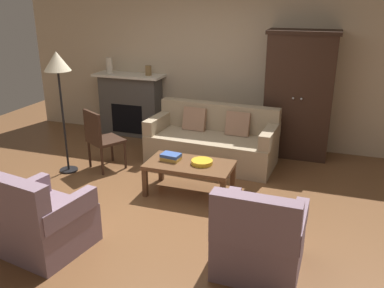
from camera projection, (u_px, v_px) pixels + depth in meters
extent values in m
plane|color=brown|center=(161.00, 202.00, 5.13)|extent=(9.60, 9.60, 0.00)
cube|color=beige|center=(218.00, 60.00, 6.92)|extent=(7.20, 0.10, 2.80)
cube|color=#4C4947|center=(131.00, 106.00, 7.47)|extent=(1.10, 0.36, 1.08)
cube|color=black|center=(127.00, 119.00, 7.37)|extent=(0.60, 0.01, 0.52)
cube|color=white|center=(129.00, 75.00, 7.26)|extent=(1.26, 0.48, 0.04)
cube|color=#382319|center=(299.00, 97.00, 6.36)|extent=(1.00, 0.52, 1.89)
cube|color=#2F1E15|center=(305.00, 32.00, 6.02)|extent=(1.06, 0.55, 0.06)
sphere|color=#ADAFB5|center=(293.00, 98.00, 6.12)|extent=(0.04, 0.04, 0.04)
sphere|color=#ADAFB5|center=(301.00, 99.00, 6.08)|extent=(0.04, 0.04, 0.04)
cube|color=tan|center=(211.00, 149.00, 6.25)|extent=(1.94, 0.94, 0.44)
cube|color=tan|center=(219.00, 117.00, 6.40)|extent=(1.91, 0.28, 0.42)
cube|color=tan|center=(159.00, 122.00, 6.45)|extent=(0.20, 0.81, 0.22)
cube|color=tan|center=(270.00, 136.00, 5.83)|extent=(0.20, 0.81, 0.22)
cube|color=#9E755B|center=(195.00, 119.00, 6.42)|extent=(0.37, 0.20, 0.37)
cube|color=#9E755B|center=(238.00, 124.00, 6.17)|extent=(0.37, 0.20, 0.37)
cube|color=brown|center=(190.00, 165.00, 5.23)|extent=(1.10, 0.60, 0.05)
cube|color=brown|center=(145.00, 183.00, 5.22)|extent=(0.06, 0.06, 0.37)
cube|color=brown|center=(223.00, 195.00, 4.91)|extent=(0.06, 0.06, 0.37)
cube|color=brown|center=(161.00, 167.00, 5.69)|extent=(0.06, 0.06, 0.37)
cube|color=brown|center=(233.00, 177.00, 5.37)|extent=(0.06, 0.06, 0.37)
cylinder|color=gold|center=(202.00, 162.00, 5.18)|extent=(0.27, 0.27, 0.05)
cube|color=gold|center=(171.00, 158.00, 5.31)|extent=(0.25, 0.19, 0.05)
cube|color=#38569E|center=(171.00, 155.00, 5.29)|extent=(0.26, 0.20, 0.04)
cylinder|color=beige|center=(109.00, 65.00, 7.32)|extent=(0.11, 0.11, 0.27)
cylinder|color=olive|center=(148.00, 70.00, 7.11)|extent=(0.11, 0.11, 0.17)
cube|color=gray|center=(47.00, 229.00, 4.14)|extent=(0.88, 0.88, 0.42)
cube|color=gray|center=(15.00, 203.00, 3.73)|extent=(0.78, 0.28, 0.46)
cube|color=gray|center=(68.00, 209.00, 3.89)|extent=(0.23, 0.71, 0.20)
cube|color=gray|center=(20.00, 194.00, 4.18)|extent=(0.23, 0.71, 0.20)
cube|color=gray|center=(259.00, 247.00, 3.84)|extent=(0.78, 0.78, 0.42)
cube|color=gray|center=(255.00, 222.00, 3.42)|extent=(0.76, 0.18, 0.46)
cube|color=gray|center=(298.00, 225.00, 3.63)|extent=(0.13, 0.70, 0.20)
cube|color=gray|center=(226.00, 212.00, 3.84)|extent=(0.13, 0.70, 0.20)
cube|color=#382319|center=(106.00, 140.00, 6.01)|extent=(0.60, 0.60, 0.04)
cylinder|color=#382319|center=(125.00, 155.00, 6.07)|extent=(0.04, 0.04, 0.41)
cylinder|color=#382319|center=(112.00, 148.00, 6.34)|extent=(0.04, 0.04, 0.41)
cylinder|color=#382319|center=(102.00, 162.00, 5.83)|extent=(0.04, 0.04, 0.41)
cylinder|color=#382319|center=(90.00, 154.00, 6.11)|extent=(0.04, 0.04, 0.41)
cube|color=#382319|center=(92.00, 127.00, 5.80)|extent=(0.40, 0.26, 0.45)
cylinder|color=black|center=(69.00, 170.00, 6.04)|extent=(0.26, 0.26, 0.02)
cylinder|color=black|center=(64.00, 122.00, 5.79)|extent=(0.03, 0.03, 1.49)
cone|color=beige|center=(57.00, 61.00, 5.50)|extent=(0.36, 0.36, 0.26)
cylinder|color=tan|center=(0.00, 223.00, 4.52)|extent=(0.06, 0.06, 0.14)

